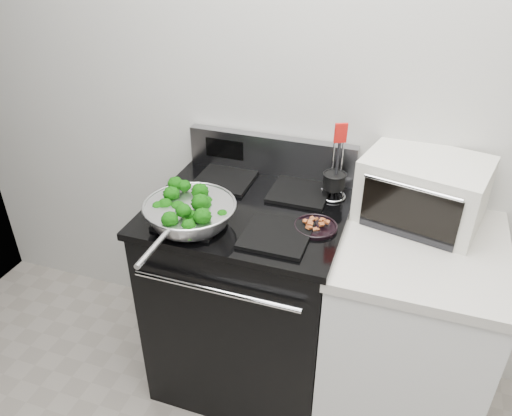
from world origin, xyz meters
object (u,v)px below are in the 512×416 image
at_px(utensil_holder, 334,184).
at_px(toaster_oven, 423,189).
at_px(skillet, 190,212).
at_px(gas_range, 249,293).
at_px(bacon_plate, 316,224).

height_order(utensil_holder, toaster_oven, utensil_holder).
bearing_deg(skillet, toaster_oven, 24.78).
bearing_deg(gas_range, toaster_oven, 15.44).
distance_m(gas_range, skillet, 0.58).
relative_size(bacon_plate, utensil_holder, 0.50).
relative_size(gas_range, skillet, 2.01).
height_order(gas_range, skillet, gas_range).
bearing_deg(utensil_holder, toaster_oven, -24.50).
relative_size(gas_range, utensil_holder, 3.40).
distance_m(skillet, toaster_oven, 0.90).
xyz_separation_m(skillet, toaster_oven, (0.82, 0.38, 0.04)).
bearing_deg(toaster_oven, skillet, -141.64).
relative_size(skillet, toaster_oven, 1.10).
xyz_separation_m(bacon_plate, utensil_holder, (0.01, 0.25, 0.04)).
distance_m(bacon_plate, utensil_holder, 0.25).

